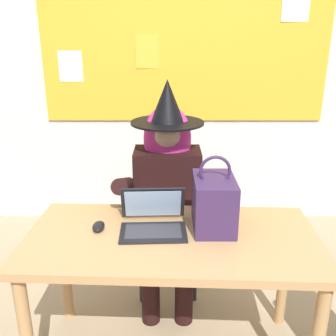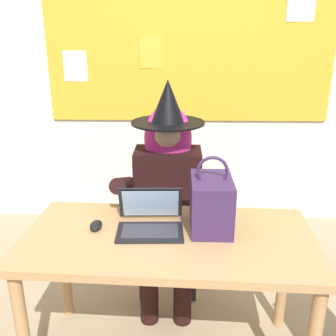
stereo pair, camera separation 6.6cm
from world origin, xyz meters
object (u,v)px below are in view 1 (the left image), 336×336
desk_main (171,253)px  laptop (152,221)px  computer_mouse (97,226)px  person_costumed (166,181)px  chair_at_desk (166,213)px  handbag (213,202)px

desk_main → laptop: laptop is taller
desk_main → computer_mouse: computer_mouse is taller
desk_main → laptop: size_ratio=4.32×
desk_main → person_costumed: 0.60m
person_costumed → computer_mouse: bearing=-33.3°
chair_at_desk → desk_main: bearing=0.5°
person_costumed → handbag: (0.23, -0.49, 0.08)m
laptop → computer_mouse: 0.27m
computer_mouse → person_costumed: bearing=55.8°
laptop → desk_main: bearing=-38.4°
computer_mouse → handbag: (0.57, 0.03, 0.12)m
person_costumed → computer_mouse: person_costumed is taller
desk_main → handbag: (0.21, 0.09, 0.23)m
desk_main → computer_mouse: 0.39m
desk_main → chair_at_desk: 0.72m
desk_main → chair_at_desk: (-0.02, 0.71, -0.13)m
chair_at_desk → laptop: laptop is taller
computer_mouse → chair_at_desk: bearing=61.3°
desk_main → computer_mouse: bearing=170.5°
desk_main → laptop: bearing=143.9°
laptop → handbag: size_ratio=0.89×
chair_at_desk → laptop: (-0.07, -0.64, 0.27)m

